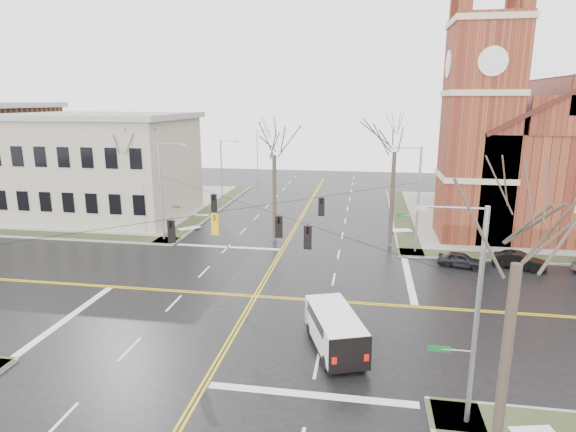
% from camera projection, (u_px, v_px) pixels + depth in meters
% --- Properties ---
extents(ground, '(120.00, 120.00, 0.00)m').
position_uv_depth(ground, '(255.00, 296.00, 32.47)').
color(ground, black).
rests_on(ground, ground).
extents(sidewalks, '(80.00, 80.00, 0.17)m').
position_uv_depth(sidewalks, '(255.00, 295.00, 32.45)').
color(sidewalks, gray).
rests_on(sidewalks, ground).
extents(road_markings, '(100.00, 100.00, 0.01)m').
position_uv_depth(road_markings, '(255.00, 296.00, 32.47)').
color(road_markings, gold).
rests_on(road_markings, ground).
extents(church, '(24.28, 27.48, 27.50)m').
position_uv_depth(church, '(538.00, 144.00, 50.36)').
color(church, maroon).
rests_on(church, ground).
extents(civic_building_a, '(18.00, 14.00, 11.00)m').
position_uv_depth(civic_building_a, '(104.00, 168.00, 53.83)').
color(civic_building_a, '#9F977E').
rests_on(civic_building_a, ground).
extents(signal_pole_ne, '(2.75, 0.22, 9.00)m').
position_uv_depth(signal_pole_ne, '(416.00, 197.00, 40.55)').
color(signal_pole_ne, gray).
rests_on(signal_pole_ne, ground).
extents(signal_pole_nw, '(2.75, 0.22, 9.00)m').
position_uv_depth(signal_pole_nw, '(163.00, 189.00, 44.12)').
color(signal_pole_nw, gray).
rests_on(signal_pole_nw, ground).
extents(signal_pole_se, '(2.75, 0.22, 9.00)m').
position_uv_depth(signal_pole_se, '(472.00, 312.00, 18.50)').
color(signal_pole_se, gray).
rests_on(signal_pole_se, ground).
extents(span_wires, '(23.02, 23.02, 0.03)m').
position_uv_depth(span_wires, '(254.00, 207.00, 31.02)').
color(span_wires, black).
rests_on(span_wires, ground).
extents(traffic_signals, '(8.21, 8.26, 1.30)m').
position_uv_depth(traffic_signals, '(252.00, 220.00, 30.55)').
color(traffic_signals, black).
rests_on(traffic_signals, ground).
extents(streetlight_north_a, '(2.30, 0.20, 8.00)m').
position_uv_depth(streetlight_north_a, '(223.00, 169.00, 59.96)').
color(streetlight_north_a, gray).
rests_on(streetlight_north_a, ground).
extents(streetlight_north_b, '(2.30, 0.20, 8.00)m').
position_uv_depth(streetlight_north_b, '(258.00, 153.00, 79.14)').
color(streetlight_north_b, gray).
rests_on(streetlight_north_b, ground).
extents(cargo_van, '(3.80, 5.81, 2.07)m').
position_uv_depth(cargo_van, '(334.00, 327.00, 25.44)').
color(cargo_van, white).
rests_on(cargo_van, ground).
extents(parked_car_a, '(3.72, 2.19, 1.19)m').
position_uv_depth(parked_car_a, '(461.00, 260.00, 38.06)').
color(parked_car_a, black).
rests_on(parked_car_a, ground).
extents(parked_car_b, '(4.16, 2.67, 1.30)m').
position_uv_depth(parked_car_b, '(520.00, 261.00, 37.66)').
color(parked_car_b, black).
rests_on(parked_car_b, ground).
extents(tree_nw_far, '(4.00, 4.00, 12.23)m').
position_uv_depth(tree_nw_far, '(133.00, 143.00, 46.35)').
color(tree_nw_far, '#372C23').
rests_on(tree_nw_far, ground).
extents(tree_nw_near, '(4.00, 4.00, 11.80)m').
position_uv_depth(tree_nw_near, '(274.00, 149.00, 43.65)').
color(tree_nw_near, '#372C23').
rests_on(tree_nw_near, ground).
extents(tree_ne, '(4.00, 4.00, 12.52)m').
position_uv_depth(tree_ne, '(395.00, 146.00, 41.77)').
color(tree_ne, '#372C23').
rests_on(tree_ne, ground).
extents(tree_se, '(4.00, 4.00, 11.62)m').
position_uv_depth(tree_se, '(519.00, 248.00, 14.98)').
color(tree_se, '#372C23').
rests_on(tree_se, ground).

